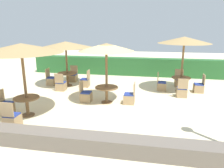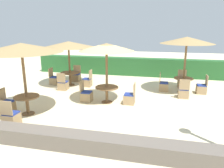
{
  "view_description": "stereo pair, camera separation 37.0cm",
  "coord_description": "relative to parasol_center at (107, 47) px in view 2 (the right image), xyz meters",
  "views": [
    {
      "loc": [
        1.59,
        -8.08,
        3.3
      ],
      "look_at": [
        0.0,
        0.6,
        0.9
      ],
      "focal_mm": 35.0,
      "sensor_mm": 36.0,
      "label": 1
    },
    {
      "loc": [
        1.96,
        -8.01,
        3.3
      ],
      "look_at": [
        0.0,
        0.6,
        0.9
      ],
      "focal_mm": 35.0,
      "sensor_mm": 36.0,
      "label": 2
    }
  ],
  "objects": [
    {
      "name": "ground_plane",
      "position": [
        0.27,
        -0.76,
        -2.4
      ],
      "size": [
        40.0,
        40.0,
        0.0
      ],
      "primitive_type": "plane",
      "color": "beige"
    },
    {
      "name": "hedge_row",
      "position": [
        0.27,
        5.63,
        -1.81
      ],
      "size": [
        13.0,
        0.7,
        1.17
      ],
      "primitive_type": "cube",
      "color": "#28602D",
      "rests_on": "ground_plane"
    },
    {
      "name": "stone_border",
      "position": [
        0.27,
        -3.78,
        -2.17
      ],
      "size": [
        10.0,
        0.56,
        0.46
      ],
      "primitive_type": "cube",
      "color": "#6B6056",
      "rests_on": "ground_plane"
    },
    {
      "name": "parasol_center",
      "position": [
        0.0,
        0.0,
        0.0
      ],
      "size": [
        2.31,
        2.31,
        2.58
      ],
      "color": "brown",
      "rests_on": "ground_plane"
    },
    {
      "name": "round_table_center",
      "position": [
        -0.0,
        0.0,
        -1.85
      ],
      "size": [
        1.0,
        1.0,
        0.71
      ],
      "color": "brown",
      "rests_on": "ground_plane"
    },
    {
      "name": "patio_chair_center_west",
      "position": [
        -0.94,
        -0.03,
        -2.14
      ],
      "size": [
        0.46,
        0.46,
        0.93
      ],
      "rotation": [
        0.0,
        0.0,
        -1.57
      ],
      "color": "tan",
      "rests_on": "ground_plane"
    },
    {
      "name": "patio_chair_center_east",
      "position": [
        1.0,
        0.06,
        -2.14
      ],
      "size": [
        0.46,
        0.46,
        0.93
      ],
      "rotation": [
        0.0,
        0.0,
        1.57
      ],
      "color": "tan",
      "rests_on": "ground_plane"
    },
    {
      "name": "parasol_back_right",
      "position": [
        3.37,
        2.31,
        0.18
      ],
      "size": [
        2.55,
        2.55,
        2.76
      ],
      "color": "brown",
      "rests_on": "ground_plane"
    },
    {
      "name": "round_table_back_right",
      "position": [
        3.37,
        2.31,
        -1.84
      ],
      "size": [
        0.94,
        0.94,
        0.74
      ],
      "color": "brown",
      "rests_on": "ground_plane"
    },
    {
      "name": "patio_chair_back_right_north",
      "position": [
        3.4,
        3.3,
        -2.14
      ],
      "size": [
        0.46,
        0.46,
        0.93
      ],
      "rotation": [
        0.0,
        0.0,
        3.14
      ],
      "color": "tan",
      "rests_on": "ground_plane"
    },
    {
      "name": "patio_chair_back_right_west",
      "position": [
        2.41,
        2.37,
        -2.14
      ],
      "size": [
        0.46,
        0.46,
        0.93
      ],
      "rotation": [
        0.0,
        0.0,
        -1.57
      ],
      "color": "tan",
      "rests_on": "ground_plane"
    },
    {
      "name": "patio_chair_back_right_east",
      "position": [
        4.26,
        2.3,
        -2.14
      ],
      "size": [
        0.46,
        0.46,
        0.93
      ],
      "rotation": [
        0.0,
        0.0,
        1.57
      ],
      "color": "tan",
      "rests_on": "ground_plane"
    },
    {
      "name": "patio_chair_back_right_south",
      "position": [
        3.32,
        1.41,
        -2.14
      ],
      "size": [
        0.46,
        0.46,
        0.93
      ],
      "color": "tan",
      "rests_on": "ground_plane"
    },
    {
      "name": "parasol_back_left",
      "position": [
        -2.72,
        2.33,
        -0.13
      ],
      "size": [
        2.82,
        2.82,
        2.45
      ],
      "color": "brown",
      "rests_on": "ground_plane"
    },
    {
      "name": "round_table_back_left",
      "position": [
        -2.72,
        2.33,
        -1.83
      ],
      "size": [
        1.06,
        1.06,
        0.73
      ],
      "color": "brown",
      "rests_on": "ground_plane"
    },
    {
      "name": "patio_chair_back_left_east",
      "position": [
        -1.68,
        2.3,
        -2.14
      ],
      "size": [
        0.46,
        0.46,
        0.93
      ],
      "rotation": [
        0.0,
        0.0,
        1.57
      ],
      "color": "tan",
      "rests_on": "ground_plane"
    },
    {
      "name": "patio_chair_back_left_south",
      "position": [
        -2.71,
        1.37,
        -2.14
      ],
      "size": [
        0.46,
        0.46,
        0.93
      ],
      "color": "tan",
      "rests_on": "ground_plane"
    },
    {
      "name": "patio_chair_back_left_west",
      "position": [
        -3.69,
        2.31,
        -2.14
      ],
      "size": [
        0.46,
        0.46,
        0.93
      ],
      "rotation": [
        0.0,
        0.0,
        -1.57
      ],
      "color": "tan",
      "rests_on": "ground_plane"
    },
    {
      "name": "patio_chair_back_left_north",
      "position": [
        -2.75,
        3.3,
        -2.14
      ],
      "size": [
        0.46,
        0.46,
        0.93
      ],
      "rotation": [
        0.0,
        0.0,
        3.14
      ],
      "color": "tan",
      "rests_on": "ground_plane"
    },
    {
      "name": "parasol_front_left",
      "position": [
        -2.63,
        -1.91,
        0.11
      ],
      "size": [
        2.94,
        2.94,
        2.69
      ],
      "color": "brown",
      "rests_on": "ground_plane"
    },
    {
      "name": "round_table_front_left",
      "position": [
        -2.63,
        -1.91,
        -1.86
      ],
      "size": [
        0.94,
        0.94,
        0.72
      ],
      "color": "brown",
      "rests_on": "ground_plane"
    },
    {
      "name": "patio_chair_front_left_west",
      "position": [
        -3.54,
        -1.91,
        -2.14
      ],
      "size": [
        0.46,
        0.46,
        0.93
      ],
      "rotation": [
        0.0,
        0.0,
        -1.57
      ],
      "color": "tan",
      "rests_on": "ground_plane"
    },
    {
      "name": "patio_chair_front_left_south",
      "position": [
        -2.61,
        -2.89,
        -2.14
      ],
      "size": [
        0.46,
        0.46,
        0.93
      ],
      "color": "tan",
      "rests_on": "ground_plane"
    }
  ]
}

